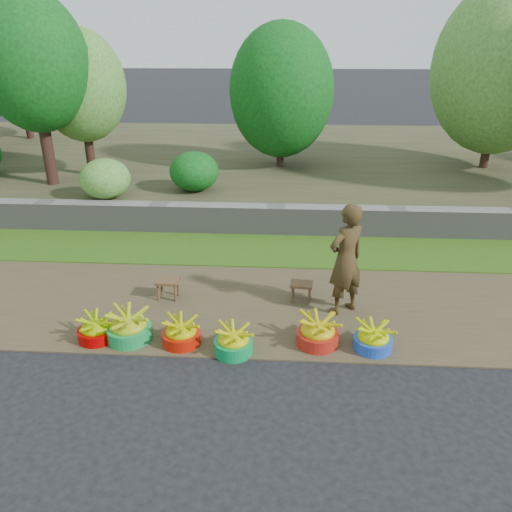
# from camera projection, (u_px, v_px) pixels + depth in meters

# --- Properties ---
(ground_plane) EXTENTS (120.00, 120.00, 0.00)m
(ground_plane) POSITION_uv_depth(u_px,v_px,m) (267.00, 361.00, 5.76)
(ground_plane) COLOR black
(ground_plane) RESTS_ON ground
(dirt_shoulder) EXTENTS (80.00, 2.50, 0.02)m
(dirt_shoulder) POSITION_uv_depth(u_px,v_px,m) (271.00, 307.00, 6.90)
(dirt_shoulder) COLOR #4D4029
(dirt_shoulder) RESTS_ON ground
(grass_verge) EXTENTS (80.00, 1.50, 0.04)m
(grass_verge) POSITION_uv_depth(u_px,v_px,m) (275.00, 250.00, 8.72)
(grass_verge) COLOR #346015
(grass_verge) RESTS_ON ground
(retaining_wall) EXTENTS (80.00, 0.35, 0.55)m
(retaining_wall) POSITION_uv_depth(u_px,v_px,m) (276.00, 220.00, 9.40)
(retaining_wall) COLOR slate
(retaining_wall) RESTS_ON ground
(earth_bank) EXTENTS (80.00, 10.00, 0.50)m
(earth_bank) POSITION_uv_depth(u_px,v_px,m) (280.00, 162.00, 13.89)
(earth_bank) COLOR #424026
(earth_bank) RESTS_ON ground
(vegetation) EXTENTS (27.64, 7.99, 4.35)m
(vegetation) POSITION_uv_depth(u_px,v_px,m) (60.00, 71.00, 11.50)
(vegetation) COLOR black
(vegetation) RESTS_ON earth_bank
(basin_a) EXTENTS (0.45, 0.45, 0.34)m
(basin_a) POSITION_uv_depth(u_px,v_px,m) (96.00, 330.00, 6.09)
(basin_a) COLOR #AC0201
(basin_a) RESTS_ON ground
(basin_b) EXTENTS (0.55, 0.55, 0.41)m
(basin_b) POSITION_uv_depth(u_px,v_px,m) (129.00, 327.00, 6.08)
(basin_b) COLOR #179241
(basin_b) RESTS_ON ground
(basin_c) EXTENTS (0.47, 0.47, 0.35)m
(basin_c) POSITION_uv_depth(u_px,v_px,m) (181.00, 333.00, 6.01)
(basin_c) COLOR #BC1505
(basin_c) RESTS_ON ground
(basin_d) EXTENTS (0.46, 0.46, 0.34)m
(basin_d) POSITION_uv_depth(u_px,v_px,m) (233.00, 342.00, 5.85)
(basin_d) COLOR #0A8B43
(basin_d) RESTS_ON ground
(basin_e) EXTENTS (0.51, 0.51, 0.38)m
(basin_e) POSITION_uv_depth(u_px,v_px,m) (318.00, 333.00, 5.99)
(basin_e) COLOR #A91E13
(basin_e) RESTS_ON ground
(basin_f) EXTENTS (0.46, 0.46, 0.34)m
(basin_f) POSITION_uv_depth(u_px,v_px,m) (373.00, 339.00, 5.90)
(basin_f) COLOR #1F47B8
(basin_f) RESTS_ON ground
(stool_left) EXTENTS (0.33, 0.26, 0.28)m
(stool_left) POSITION_uv_depth(u_px,v_px,m) (168.00, 284.00, 7.02)
(stool_left) COLOR brown
(stool_left) RESTS_ON dirt_shoulder
(stool_right) EXTENTS (0.33, 0.26, 0.27)m
(stool_right) POSITION_uv_depth(u_px,v_px,m) (301.00, 287.00, 6.96)
(stool_right) COLOR brown
(stool_right) RESTS_ON dirt_shoulder
(vendor_woman) EXTENTS (0.66, 0.62, 1.52)m
(vendor_woman) POSITION_uv_depth(u_px,v_px,m) (346.00, 260.00, 6.48)
(vendor_woman) COLOR black
(vendor_woman) RESTS_ON dirt_shoulder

